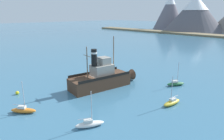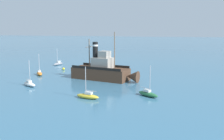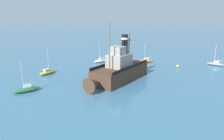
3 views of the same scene
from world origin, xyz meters
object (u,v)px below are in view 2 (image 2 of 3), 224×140
object	(u,v)px
sailboat_green	(148,94)
sailboat_white	(29,84)
sailboat_yellow	(88,96)
sailboat_orange	(39,73)
old_tugboat	(103,71)
mooring_buoy	(64,69)
sailboat_grey	(58,64)

from	to	relation	value
sailboat_green	sailboat_white	xyz separation A→B (m)	(0.12, -22.07, 0.00)
sailboat_yellow	sailboat_orange	xyz separation A→B (m)	(-13.79, -18.29, 0.00)
sailboat_yellow	sailboat_orange	distance (m)	22.91
old_tugboat	sailboat_green	xyz separation A→B (m)	(9.77, 11.18, -1.40)
sailboat_orange	mooring_buoy	bearing A→B (deg)	166.84
mooring_buoy	sailboat_green	bearing A→B (deg)	55.02
sailboat_yellow	old_tugboat	bearing A→B (deg)	-169.08
old_tugboat	sailboat_yellow	size ratio (longest dim) A/B	3.01
sailboat_grey	old_tugboat	bearing A→B (deg)	52.73
sailboat_white	mooring_buoy	xyz separation A→B (m)	(-17.60, -2.91, -0.10)
sailboat_green	sailboat_grey	bearing A→B (deg)	-128.71
sailboat_green	sailboat_white	world-z (taller)	same
old_tugboat	sailboat_grey	size ratio (longest dim) A/B	3.01
sailboat_orange	sailboat_yellow	bearing A→B (deg)	52.99
sailboat_green	sailboat_orange	size ratio (longest dim) A/B	1.00
sailboat_green	sailboat_grey	world-z (taller)	same
old_tugboat	sailboat_white	xyz separation A→B (m)	(9.88, -10.89, -1.40)
sailboat_grey	sailboat_orange	world-z (taller)	same
sailboat_green	old_tugboat	bearing A→B (deg)	-131.13
sailboat_green	sailboat_grey	size ratio (longest dim) A/B	1.00
sailboat_grey	sailboat_yellow	xyz separation A→B (m)	(28.86, 22.40, 0.00)
old_tugboat	sailboat_yellow	bearing A→B (deg)	10.92
sailboat_grey	sailboat_yellow	world-z (taller)	same
sailboat_green	sailboat_yellow	distance (m)	9.44
sailboat_grey	sailboat_white	world-z (taller)	same
sailboat_green	sailboat_orange	bearing A→B (deg)	-109.90
sailboat_white	sailboat_orange	xyz separation A→B (m)	(-9.82, -4.73, 0.00)
sailboat_grey	sailboat_white	xyz separation A→B (m)	(24.89, 8.84, 0.00)
old_tugboat	sailboat_grey	bearing A→B (deg)	-127.27
old_tugboat	sailboat_white	bearing A→B (deg)	-47.78
sailboat_grey	mooring_buoy	size ratio (longest dim) A/B	7.57
old_tugboat	sailboat_green	world-z (taller)	old_tugboat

